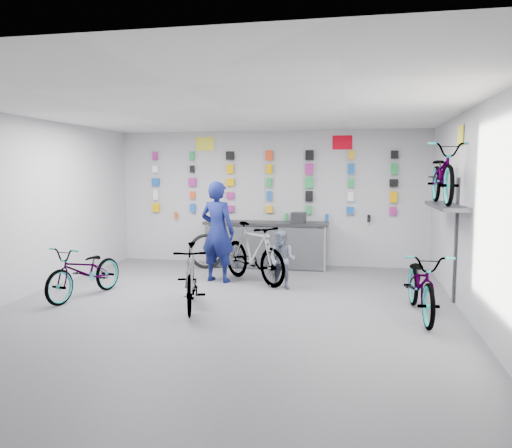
% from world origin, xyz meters
% --- Properties ---
extents(floor, '(8.00, 8.00, 0.00)m').
position_xyz_m(floor, '(0.00, 0.00, 0.00)').
color(floor, '#545459').
rests_on(floor, ground).
extents(ceiling, '(8.00, 8.00, 0.00)m').
position_xyz_m(ceiling, '(0.00, 0.00, 3.00)').
color(ceiling, white).
rests_on(ceiling, wall_back).
extents(wall_back, '(7.00, 0.00, 7.00)m').
position_xyz_m(wall_back, '(0.00, 4.00, 1.50)').
color(wall_back, '#BCBCBF').
rests_on(wall_back, floor).
extents(wall_front, '(7.00, 0.00, 7.00)m').
position_xyz_m(wall_front, '(0.00, -4.00, 1.50)').
color(wall_front, '#BCBCBF').
rests_on(wall_front, floor).
extents(wall_left, '(0.00, 8.00, 8.00)m').
position_xyz_m(wall_left, '(-3.50, 0.00, 1.50)').
color(wall_left, '#BCBCBF').
rests_on(wall_left, floor).
extents(wall_right, '(0.00, 8.00, 8.00)m').
position_xyz_m(wall_right, '(3.50, 0.00, 1.50)').
color(wall_right, '#BCBCBF').
rests_on(wall_right, floor).
extents(counter, '(2.70, 0.66, 1.00)m').
position_xyz_m(counter, '(0.00, 3.54, 0.49)').
color(counter, black).
rests_on(counter, floor).
extents(merch_wall, '(5.58, 0.08, 1.56)m').
position_xyz_m(merch_wall, '(0.10, 3.93, 1.82)').
color(merch_wall, '#F4AD00').
rests_on(merch_wall, wall_back).
extents(wall_bracket, '(0.39, 1.90, 2.00)m').
position_xyz_m(wall_bracket, '(3.33, 1.20, 1.46)').
color(wall_bracket, '#333338').
rests_on(wall_bracket, wall_right).
extents(sign_left, '(0.42, 0.02, 0.30)m').
position_xyz_m(sign_left, '(-1.50, 3.98, 2.72)').
color(sign_left, yellow).
rests_on(sign_left, wall_back).
extents(sign_right, '(0.42, 0.02, 0.30)m').
position_xyz_m(sign_right, '(1.60, 3.98, 2.72)').
color(sign_right, red).
rests_on(sign_right, wall_back).
extents(sign_side, '(0.02, 0.40, 0.30)m').
position_xyz_m(sign_side, '(3.48, 1.20, 2.65)').
color(sign_side, yellow).
rests_on(sign_side, wall_right).
extents(bike_left, '(0.94, 1.78, 0.89)m').
position_xyz_m(bike_left, '(-2.48, 0.34, 0.44)').
color(bike_left, gray).
rests_on(bike_left, floor).
extents(bike_center, '(0.89, 1.71, 0.99)m').
position_xyz_m(bike_center, '(-0.54, 0.05, 0.49)').
color(bike_center, gray).
rests_on(bike_center, floor).
extents(bike_right, '(0.75, 1.88, 0.97)m').
position_xyz_m(bike_right, '(2.86, 0.28, 0.49)').
color(bike_right, gray).
rests_on(bike_right, floor).
extents(bike_service, '(1.75, 1.67, 1.13)m').
position_xyz_m(bike_service, '(0.03, 2.02, 0.57)').
color(bike_service, gray).
rests_on(bike_service, floor).
extents(bike_wall, '(0.63, 1.80, 0.95)m').
position_xyz_m(bike_wall, '(3.25, 1.20, 2.05)').
color(bike_wall, gray).
rests_on(bike_wall, wall_bracket).
extents(clerk, '(0.79, 0.62, 1.91)m').
position_xyz_m(clerk, '(-0.65, 1.96, 0.96)').
color(clerk, '#0E154C').
rests_on(clerk, floor).
extents(customer, '(0.60, 0.52, 1.05)m').
position_xyz_m(customer, '(0.64, 1.60, 0.52)').
color(customer, slate).
rests_on(customer, floor).
extents(spare_wheel, '(0.77, 0.38, 0.76)m').
position_xyz_m(spare_wheel, '(-1.25, 3.17, 0.37)').
color(spare_wheel, black).
rests_on(spare_wheel, floor).
extents(register, '(0.31, 0.33, 0.22)m').
position_xyz_m(register, '(0.71, 3.55, 1.11)').
color(register, black).
rests_on(register, counter).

